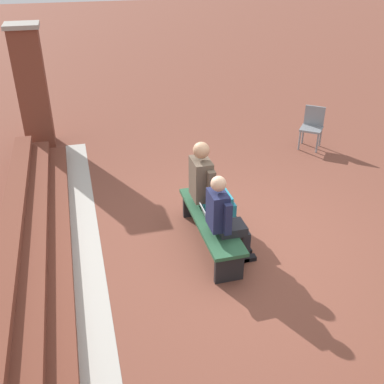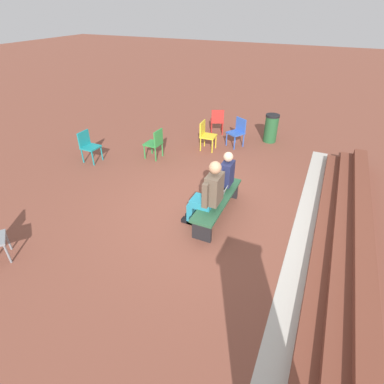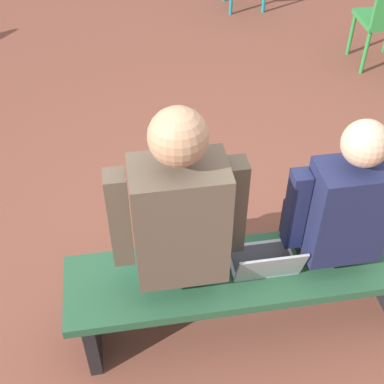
{
  "view_description": "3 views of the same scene",
  "coord_description": "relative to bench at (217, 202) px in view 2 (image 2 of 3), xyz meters",
  "views": [
    {
      "loc": [
        -4.91,
        1.91,
        3.76
      ],
      "look_at": [
        0.57,
        0.43,
        0.57
      ],
      "focal_mm": 42.0,
      "sensor_mm": 36.0,
      "label": 1
    },
    {
      "loc": [
        4.75,
        1.91,
        3.77
      ],
      "look_at": [
        0.21,
        -0.17,
        0.57
      ],
      "focal_mm": 28.0,
      "sensor_mm": 36.0,
      "label": 2
    },
    {
      "loc": [
        0.58,
        1.91,
        2.47
      ],
      "look_at": [
        0.3,
        0.21,
        0.9
      ],
      "focal_mm": 50.0,
      "sensor_mm": 36.0,
      "label": 3
    }
  ],
  "objects": [
    {
      "name": "person_adult",
      "position": [
        0.35,
        -0.07,
        0.4
      ],
      "size": [
        0.59,
        0.75,
        1.43
      ],
      "color": "teal",
      "rests_on": "ground"
    },
    {
      "name": "litter_bin",
      "position": [
        -4.36,
        0.14,
        0.08
      ],
      "size": [
        0.42,
        0.42,
        0.86
      ],
      "color": "#23562D",
      "rests_on": "ground"
    },
    {
      "name": "plastic_chair_far_right",
      "position": [
        -0.93,
        -4.09,
        0.13
      ],
      "size": [
        0.43,
        0.43,
        0.84
      ],
      "color": "teal",
      "rests_on": "ground"
    },
    {
      "name": "concrete_strip",
      "position": [
        -0.0,
        1.7,
        -0.35
      ],
      "size": [
        8.28,
        0.4,
        0.01
      ],
      "primitive_type": "cube",
      "color": "#B7B2A8",
      "rests_on": "ground"
    },
    {
      "name": "plastic_chair_near_bench_left",
      "position": [
        -2.98,
        -1.48,
        0.13
      ],
      "size": [
        0.45,
        0.45,
        0.84
      ],
      "color": "gold",
      "rests_on": "ground"
    },
    {
      "name": "plastic_chair_far_left",
      "position": [
        -4.26,
        -1.61,
        0.13
      ],
      "size": [
        0.55,
        0.55,
        0.84
      ],
      "color": "red",
      "rests_on": "ground"
    },
    {
      "name": "plastic_chair_mid_courtyard",
      "position": [
        -1.84,
        -2.52,
        0.13
      ],
      "size": [
        0.43,
        0.43,
        0.84
      ],
      "color": "#2D893D",
      "rests_on": "ground"
    },
    {
      "name": "ground_plane",
      "position": [
        -0.03,
        -0.31,
        -0.35
      ],
      "size": [
        60.0,
        60.0,
        0.0
      ],
      "primitive_type": "plane",
      "color": "brown"
    },
    {
      "name": "person_student",
      "position": [
        -0.4,
        -0.06,
        0.34
      ],
      "size": [
        0.51,
        0.64,
        1.29
      ],
      "color": "#232328",
      "rests_on": "ground"
    },
    {
      "name": "bench",
      "position": [
        0.0,
        0.0,
        0.0
      ],
      "size": [
        1.8,
        0.44,
        0.45
      ],
      "color": "#285638",
      "rests_on": "ground"
    },
    {
      "name": "brick_steps",
      "position": [
        -0.0,
        2.45,
        -0.18
      ],
      "size": [
        7.48,
        0.9,
        0.45
      ],
      "color": "brown",
      "rests_on": "ground"
    },
    {
      "name": "laptop",
      "position": [
        -0.06,
        0.01,
        0.15
      ],
      "size": [
        0.32,
        0.29,
        0.21
      ],
      "color": "#9EA0A5",
      "rests_on": "bench"
    },
    {
      "name": "plastic_chair_near_bench_right",
      "position": [
        -3.62,
        -0.71,
        0.13
      ],
      "size": [
        0.58,
        0.58,
        0.84
      ],
      "color": "#2D56B7",
      "rests_on": "ground"
    }
  ]
}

